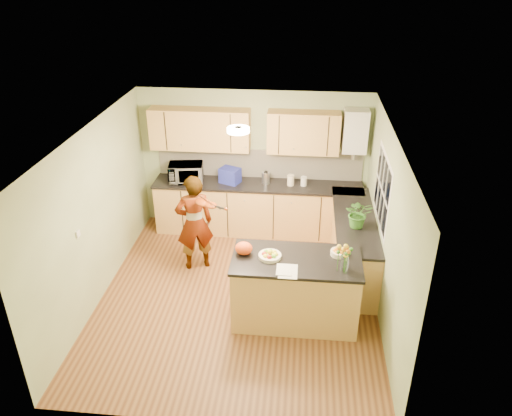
{
  "coord_description": "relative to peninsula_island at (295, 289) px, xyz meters",
  "views": [
    {
      "loc": [
        0.85,
        -5.89,
        4.56
      ],
      "look_at": [
        0.21,
        0.5,
        1.22
      ],
      "focal_mm": 35.0,
      "sensor_mm": 36.0,
      "label": 1
    }
  ],
  "objects": [
    {
      "name": "microwave",
      "position": [
        -1.99,
        2.34,
        0.61
      ],
      "size": [
        0.63,
        0.48,
        0.32
      ],
      "primitive_type": "imported",
      "rotation": [
        0.0,
        0.0,
        0.15
      ],
      "color": "silver",
      "rests_on": "back_counter"
    },
    {
      "name": "wall_front",
      "position": [
        -0.84,
        -1.84,
        0.76
      ],
      "size": [
        4.0,
        0.02,
        2.5
      ],
      "primitive_type": "cube",
      "color": "gray",
      "rests_on": "floor"
    },
    {
      "name": "violinist",
      "position": [
        -1.61,
        1.13,
        0.31
      ],
      "size": [
        0.68,
        0.57,
        1.59
      ],
      "primitive_type": "imported",
      "rotation": [
        0.0,
        0.0,
        3.52
      ],
      "color": "#ECBA90",
      "rests_on": "floor"
    },
    {
      "name": "peninsula_island",
      "position": [
        0.0,
        0.0,
        0.0
      ],
      "size": [
        1.69,
        0.87,
        0.97
      ],
      "color": "tan",
      "rests_on": "floor"
    },
    {
      "name": "ceiling_lamp",
      "position": [
        -0.84,
        0.71,
        1.97
      ],
      "size": [
        0.3,
        0.3,
        0.07
      ],
      "color": "#FFEABF",
      "rests_on": "ceiling"
    },
    {
      "name": "papers",
      "position": [
        -0.1,
        -0.3,
        0.49
      ],
      "size": [
        0.24,
        0.32,
        0.01
      ],
      "primitive_type": "cube",
      "color": "white",
      "rests_on": "peninsula_island"
    },
    {
      "name": "orange_bowl",
      "position": [
        0.55,
        0.15,
        0.54
      ],
      "size": [
        0.22,
        0.22,
        0.13
      ],
      "color": "#F2E4C2",
      "rests_on": "peninsula_island"
    },
    {
      "name": "wall_left",
      "position": [
        -2.84,
        0.41,
        0.76
      ],
      "size": [
        0.02,
        4.5,
        2.5
      ],
      "primitive_type": "cube",
      "color": "gray",
      "rests_on": "floor"
    },
    {
      "name": "potted_plant",
      "position": [
        0.86,
        1.0,
        0.67
      ],
      "size": [
        0.4,
        0.35,
        0.44
      ],
      "primitive_type": "imported",
      "rotation": [
        0.0,
        0.0,
        -0.02
      ],
      "color": "#397527",
      "rests_on": "right_counter"
    },
    {
      "name": "fruit_dish",
      "position": [
        -0.35,
        -0.0,
        0.53
      ],
      "size": [
        0.3,
        0.3,
        0.11
      ],
      "color": "#F2E4C2",
      "rests_on": "peninsula_island"
    },
    {
      "name": "wall_back",
      "position": [
        -0.84,
        2.66,
        0.76
      ],
      "size": [
        4.0,
        0.02,
        2.5
      ],
      "primitive_type": "cube",
      "color": "gray",
      "rests_on": "floor"
    },
    {
      "name": "jar_cream",
      "position": [
        -0.17,
        2.36,
        0.54
      ],
      "size": [
        0.14,
        0.14,
        0.18
      ],
      "primitive_type": "cylinder",
      "rotation": [
        0.0,
        0.0,
        -0.16
      ],
      "color": "#F2E4C2",
      "rests_on": "back_counter"
    },
    {
      "name": "splashback",
      "position": [
        -0.74,
        2.64,
        0.71
      ],
      "size": [
        3.6,
        0.02,
        0.52
      ],
      "primitive_type": "cube",
      "color": "beige",
      "rests_on": "back_counter"
    },
    {
      "name": "right_counter",
      "position": [
        0.86,
        1.26,
        -0.02
      ],
      "size": [
        0.62,
        2.24,
        0.94
      ],
      "color": "tan",
      "rests_on": "floor"
    },
    {
      "name": "kettle",
      "position": [
        -0.6,
        2.39,
        0.56
      ],
      "size": [
        0.14,
        0.14,
        0.27
      ],
      "rotation": [
        0.0,
        0.0,
        0.28
      ],
      "color": "silver",
      "rests_on": "back_counter"
    },
    {
      "name": "violin",
      "position": [
        -1.41,
        0.91,
        0.78
      ],
      "size": [
        0.68,
        0.59,
        0.17
      ],
      "primitive_type": null,
      "rotation": [
        0.17,
        0.0,
        -0.61
      ],
      "color": "#581D05",
      "rests_on": "violinist"
    },
    {
      "name": "wall_right",
      "position": [
        1.16,
        0.41,
        0.76
      ],
      "size": [
        0.02,
        4.5,
        2.5
      ],
      "primitive_type": "cube",
      "color": "gray",
      "rests_on": "floor"
    },
    {
      "name": "flower_vase",
      "position": [
        0.6,
        -0.18,
        0.78
      ],
      "size": [
        0.24,
        0.24,
        0.44
      ],
      "rotation": [
        0.0,
        0.0,
        0.22
      ],
      "color": "silver",
      "rests_on": "peninsula_island"
    },
    {
      "name": "back_counter",
      "position": [
        -0.74,
        2.36,
        -0.02
      ],
      "size": [
        3.64,
        0.62,
        0.94
      ],
      "color": "tan",
      "rests_on": "floor"
    },
    {
      "name": "light_switch",
      "position": [
        -2.82,
        -0.19,
        0.81
      ],
      "size": [
        0.02,
        0.09,
        0.09
      ],
      "primitive_type": "cube",
      "color": "silver",
      "rests_on": "wall_left"
    },
    {
      "name": "window_right",
      "position": [
        1.16,
        1.01,
        1.06
      ],
      "size": [
        0.01,
        1.3,
        1.05
      ],
      "color": "silver",
      "rests_on": "wall_right"
    },
    {
      "name": "blue_box",
      "position": [
        -1.22,
        2.36,
        0.58
      ],
      "size": [
        0.4,
        0.35,
        0.26
      ],
      "primitive_type": "cube",
      "rotation": [
        0.0,
        0.0,
        -0.41
      ],
      "color": "#202895",
      "rests_on": "back_counter"
    },
    {
      "name": "ceiling",
      "position": [
        -0.84,
        0.41,
        2.01
      ],
      "size": [
        4.0,
        4.5,
        0.02
      ],
      "primitive_type": "cube",
      "color": "silver",
      "rests_on": "wall_back"
    },
    {
      "name": "floor",
      "position": [
        -0.84,
        0.41,
        -0.49
      ],
      "size": [
        4.5,
        4.5,
        0.0
      ],
      "primitive_type": "plane",
      "color": "#593119",
      "rests_on": "ground"
    },
    {
      "name": "boiler",
      "position": [
        0.86,
        2.5,
        1.41
      ],
      "size": [
        0.4,
        0.3,
        0.86
      ],
      "color": "silver",
      "rests_on": "wall_back"
    },
    {
      "name": "upper_cabinets",
      "position": [
        -1.01,
        2.49,
        1.36
      ],
      "size": [
        3.2,
        0.34,
        0.7
      ],
      "color": "tan",
      "rests_on": "wall_back"
    },
    {
      "name": "jar_white",
      "position": [
        0.06,
        2.36,
        0.53
      ],
      "size": [
        0.11,
        0.11,
        0.16
      ],
      "primitive_type": "cylinder",
      "rotation": [
        0.0,
        0.0,
        0.09
      ],
      "color": "silver",
      "rests_on": "back_counter"
    },
    {
      "name": "orange_bag",
      "position": [
        -0.7,
        0.05,
        0.57
      ],
      "size": [
        0.23,
        0.2,
        0.17
      ],
      "primitive_type": "ellipsoid",
      "rotation": [
        0.0,
        0.0,
        0.0
      ],
      "color": "#F24A14",
      "rests_on": "peninsula_island"
    }
  ]
}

